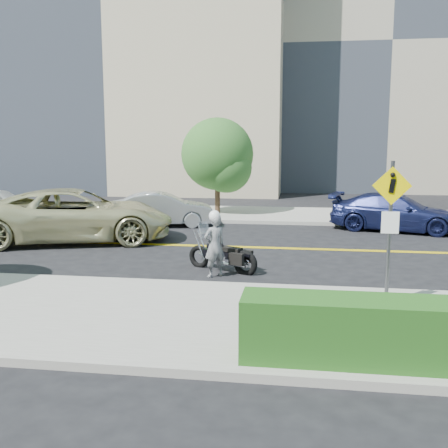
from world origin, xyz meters
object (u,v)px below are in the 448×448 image
parked_car_blue (395,212)px  parked_car_silver (162,209)px  motorcyclist (215,244)px  pedestrian_sign (390,219)px  motorcycle (222,248)px  suv (76,215)px

parked_car_blue → parked_car_silver: bearing=106.7°
motorcyclist → parked_car_blue: (5.95, 8.17, -0.14)m
pedestrian_sign → motorcycle: 5.11m
pedestrian_sign → suv: 11.71m
suv → parked_car_blue: 12.29m
motorcyclist → parked_car_silver: bearing=-105.2°
motorcyclist → suv: 7.03m
motorcyclist → suv: size_ratio=0.26×
pedestrian_sign → parked_car_blue: 10.75m
motorcyclist → suv: suv is taller
motorcycle → parked_car_silver: bearing=141.6°
motorcyclist → parked_car_silver: motorcyclist is taller
suv → parked_car_silver: bearing=-47.1°
motorcycle → motorcyclist: bearing=-73.9°
parked_car_blue → pedestrian_sign: bearing=-175.4°
motorcycle → parked_car_blue: parked_car_blue is taller
parked_car_blue → motorcycle: bearing=157.1°
parked_car_silver → parked_car_blue: (9.49, 0.28, 0.03)m
suv → parked_car_blue: suv is taller
suv → pedestrian_sign: bearing=-141.2°
pedestrian_sign → suv: (-9.69, 6.49, -1.02)m
motorcycle → suv: 6.75m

